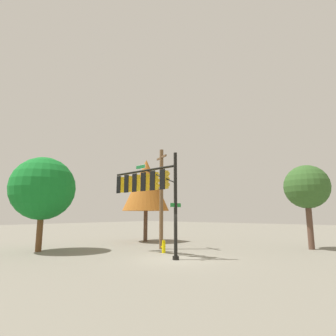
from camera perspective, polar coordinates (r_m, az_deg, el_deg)
name	(u,v)px	position (r m, az deg, el deg)	size (l,w,h in m)	color
ground_plane	(176,260)	(15.95, 1.63, -18.66)	(120.00, 120.00, 0.00)	slate
signal_pole_assembly	(147,186)	(17.63, -4.43, -3.68)	(5.85, 1.15, 6.09)	black
utility_pole	(161,196)	(20.42, -1.41, -5.95)	(1.65, 0.94, 7.37)	brown
fire_hydrant	(164,246)	(18.57, -0.92, -16.09)	(0.33, 0.24, 0.83)	yellow
tree_near	(43,189)	(21.12, -24.73, -3.92)	(4.40, 4.40, 6.49)	brown
tree_mid	(146,185)	(26.09, -4.62, -3.59)	(4.39, 4.39, 7.68)	brown
tree_far	(307,187)	(22.75, 27.03, -3.62)	(3.22, 3.22, 6.12)	brown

